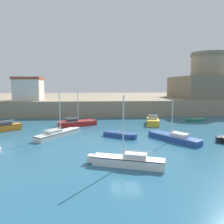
{
  "coord_description": "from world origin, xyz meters",
  "views": [
    {
      "loc": [
        -2.6,
        -17.64,
        6.44
      ],
      "look_at": [
        0.06,
        16.55,
        2.0
      ],
      "focal_mm": 35.0,
      "sensor_mm": 36.0,
      "label": 1
    }
  ],
  "objects_px": {
    "sailboat_orange_2": "(1,128)",
    "dinghy_green_0": "(195,119)",
    "sailboat_blue_8": "(174,137)",
    "sailboat_red_9": "(76,123)",
    "harbor_shed_near_wharf": "(29,89)",
    "fortress": "(208,83)",
    "dinghy_blue_7": "(119,134)",
    "sailboat_white_3": "(128,161)",
    "sailboat_white_1": "(58,134)",
    "motorboat_yellow_5": "(153,121)"
  },
  "relations": [
    {
      "from": "sailboat_orange_2",
      "to": "dinghy_green_0",
      "type": "bearing_deg",
      "value": 12.14
    },
    {
      "from": "sailboat_blue_8",
      "to": "sailboat_red_9",
      "type": "distance_m",
      "value": 15.48
    },
    {
      "from": "harbor_shed_near_wharf",
      "to": "sailboat_orange_2",
      "type": "bearing_deg",
      "value": -87.59
    },
    {
      "from": "sailboat_orange_2",
      "to": "harbor_shed_near_wharf",
      "type": "bearing_deg",
      "value": 92.41
    },
    {
      "from": "fortress",
      "to": "sailboat_red_9",
      "type": "bearing_deg",
      "value": -150.8
    },
    {
      "from": "fortress",
      "to": "sailboat_blue_8",
      "type": "bearing_deg",
      "value": -123.73
    },
    {
      "from": "sailboat_red_9",
      "to": "dinghy_blue_7",
      "type": "bearing_deg",
      "value": -52.52
    },
    {
      "from": "sailboat_white_3",
      "to": "dinghy_blue_7",
      "type": "relative_size",
      "value": 1.56
    },
    {
      "from": "sailboat_white_3",
      "to": "sailboat_blue_8",
      "type": "distance_m",
      "value": 9.73
    },
    {
      "from": "sailboat_orange_2",
      "to": "harbor_shed_near_wharf",
      "type": "relative_size",
      "value": 0.9
    },
    {
      "from": "fortress",
      "to": "dinghy_green_0",
      "type": "bearing_deg",
      "value": -124.08
    },
    {
      "from": "sailboat_white_1",
      "to": "motorboat_yellow_5",
      "type": "xyz_separation_m",
      "value": [
        13.75,
        7.41,
        0.15
      ]
    },
    {
      "from": "fortress",
      "to": "harbor_shed_near_wharf",
      "type": "distance_m",
      "value": 40.27
    },
    {
      "from": "sailboat_blue_8",
      "to": "sailboat_red_9",
      "type": "height_order",
      "value": "sailboat_red_9"
    },
    {
      "from": "motorboat_yellow_5",
      "to": "harbor_shed_near_wharf",
      "type": "height_order",
      "value": "harbor_shed_near_wharf"
    },
    {
      "from": "sailboat_blue_8",
      "to": "dinghy_green_0",
      "type": "bearing_deg",
      "value": 56.63
    },
    {
      "from": "fortress",
      "to": "dinghy_blue_7",
      "type": "bearing_deg",
      "value": -134.51
    },
    {
      "from": "sailboat_orange_2",
      "to": "sailboat_white_3",
      "type": "height_order",
      "value": "sailboat_white_3"
    },
    {
      "from": "dinghy_green_0",
      "to": "motorboat_yellow_5",
      "type": "relative_size",
      "value": 0.64
    },
    {
      "from": "sailboat_white_3",
      "to": "fortress",
      "type": "height_order",
      "value": "fortress"
    },
    {
      "from": "sailboat_white_1",
      "to": "fortress",
      "type": "relative_size",
      "value": 0.42
    },
    {
      "from": "sailboat_orange_2",
      "to": "motorboat_yellow_5",
      "type": "height_order",
      "value": "sailboat_orange_2"
    },
    {
      "from": "dinghy_green_0",
      "to": "fortress",
      "type": "distance_m",
      "value": 17.26
    },
    {
      "from": "sailboat_white_1",
      "to": "sailboat_red_9",
      "type": "height_order",
      "value": "sailboat_white_1"
    },
    {
      "from": "sailboat_white_1",
      "to": "sailboat_white_3",
      "type": "height_order",
      "value": "sailboat_white_3"
    },
    {
      "from": "sailboat_white_3",
      "to": "sailboat_orange_2",
      "type": "bearing_deg",
      "value": 137.67
    },
    {
      "from": "dinghy_blue_7",
      "to": "harbor_shed_near_wharf",
      "type": "bearing_deg",
      "value": 129.69
    },
    {
      "from": "sailboat_blue_8",
      "to": "harbor_shed_near_wharf",
      "type": "bearing_deg",
      "value": 135.52
    },
    {
      "from": "sailboat_red_9",
      "to": "fortress",
      "type": "xyz_separation_m",
      "value": [
        29.53,
        16.5,
        6.2
      ]
    },
    {
      "from": "sailboat_white_1",
      "to": "sailboat_white_3",
      "type": "relative_size",
      "value": 1.02
    },
    {
      "from": "dinghy_green_0",
      "to": "harbor_shed_near_wharf",
      "type": "xyz_separation_m",
      "value": [
        -31.03,
        8.8,
        5.26
      ]
    },
    {
      "from": "dinghy_green_0",
      "to": "sailboat_white_3",
      "type": "xyz_separation_m",
      "value": [
        -15.13,
        -20.43,
        0.22
      ]
    },
    {
      "from": "sailboat_white_3",
      "to": "harbor_shed_near_wharf",
      "type": "height_order",
      "value": "harbor_shed_near_wharf"
    },
    {
      "from": "sailboat_white_3",
      "to": "sailboat_red_9",
      "type": "relative_size",
      "value": 1.01
    },
    {
      "from": "dinghy_green_0",
      "to": "sailboat_white_3",
      "type": "height_order",
      "value": "sailboat_white_3"
    },
    {
      "from": "sailboat_white_1",
      "to": "sailboat_white_3",
      "type": "bearing_deg",
      "value": -55.32
    },
    {
      "from": "dinghy_blue_7",
      "to": "sailboat_orange_2",
      "type": "bearing_deg",
      "value": 164.61
    },
    {
      "from": "sailboat_white_3",
      "to": "sailboat_red_9",
      "type": "distance_m",
      "value": 18.02
    },
    {
      "from": "dinghy_green_0",
      "to": "harbor_shed_near_wharf",
      "type": "bearing_deg",
      "value": 164.16
    },
    {
      "from": "dinghy_blue_7",
      "to": "sailboat_blue_8",
      "type": "distance_m",
      "value": 6.49
    },
    {
      "from": "sailboat_white_1",
      "to": "sailboat_blue_8",
      "type": "distance_m",
      "value": 13.82
    },
    {
      "from": "sailboat_white_1",
      "to": "sailboat_orange_2",
      "type": "relative_size",
      "value": 1.28
    },
    {
      "from": "sailboat_white_3",
      "to": "sailboat_red_9",
      "type": "xyz_separation_m",
      "value": [
        -5.43,
        17.19,
        0.03
      ]
    },
    {
      "from": "dinghy_green_0",
      "to": "sailboat_white_3",
      "type": "bearing_deg",
      "value": -126.52
    },
    {
      "from": "sailboat_white_1",
      "to": "harbor_shed_near_wharf",
      "type": "distance_m",
      "value": 21.61
    },
    {
      "from": "sailboat_orange_2",
      "to": "motorboat_yellow_5",
      "type": "bearing_deg",
      "value": 9.54
    },
    {
      "from": "dinghy_blue_7",
      "to": "sailboat_red_9",
      "type": "xyz_separation_m",
      "value": [
        -5.83,
        7.6,
        0.16
      ]
    },
    {
      "from": "sailboat_white_1",
      "to": "harbor_shed_near_wharf",
      "type": "relative_size",
      "value": 1.15
    },
    {
      "from": "dinghy_green_0",
      "to": "sailboat_blue_8",
      "type": "relative_size",
      "value": 0.58
    },
    {
      "from": "fortress",
      "to": "sailboat_orange_2",
      "type": "bearing_deg",
      "value": -153.3
    }
  ]
}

